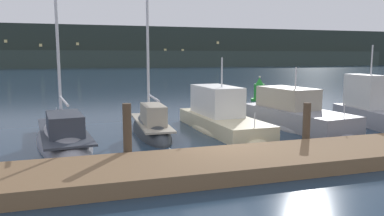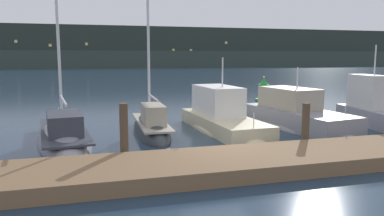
{
  "view_description": "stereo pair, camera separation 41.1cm",
  "coord_description": "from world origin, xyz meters",
  "views": [
    {
      "loc": [
        -4.83,
        -11.92,
        3.49
      ],
      "look_at": [
        0.0,
        3.74,
        1.2
      ],
      "focal_mm": 35.0,
      "sensor_mm": 36.0,
      "label": 1
    },
    {
      "loc": [
        -4.44,
        -12.04,
        3.49
      ],
      "look_at": [
        0.0,
        3.74,
        1.2
      ],
      "focal_mm": 35.0,
      "sensor_mm": 36.0,
      "label": 2
    }
  ],
  "objects": [
    {
      "name": "ground_plane",
      "position": [
        0.0,
        0.0,
        0.0
      ],
      "size": [
        400.0,
        400.0,
        0.0
      ],
      "primitive_type": "plane",
      "color": "#1E3347"
    },
    {
      "name": "dock",
      "position": [
        0.0,
        -1.66,
        0.23
      ],
      "size": [
        43.0,
        2.8,
        0.45
      ],
      "primitive_type": "cube",
      "color": "brown",
      "rests_on": "ground"
    },
    {
      "name": "mooring_pile_2",
      "position": [
        -3.34,
        -0.01,
        0.99
      ],
      "size": [
        0.28,
        0.28,
        1.98
      ],
      "primitive_type": "cylinder",
      "color": "#4C3D2D",
      "rests_on": "ground"
    },
    {
      "name": "mooring_pile_3",
      "position": [
        3.34,
        -0.01,
        0.88
      ],
      "size": [
        0.28,
        0.28,
        1.76
      ],
      "primitive_type": "cylinder",
      "color": "#4C3D2D",
      "rests_on": "ground"
    },
    {
      "name": "sailboat_berth_4",
      "position": [
        -5.44,
        3.87,
        0.14
      ],
      "size": [
        2.91,
        7.75,
        11.96
      ],
      "color": "gray",
      "rests_on": "ground"
    },
    {
      "name": "sailboat_berth_5",
      "position": [
        -1.68,
        4.63,
        0.13
      ],
      "size": [
        1.64,
        6.2,
        8.08
      ],
      "color": "#2D3338",
      "rests_on": "ground"
    },
    {
      "name": "motorboat_berth_6",
      "position": [
        1.66,
        4.4,
        0.36
      ],
      "size": [
        2.69,
        7.22,
        3.96
      ],
      "color": "beige",
      "rests_on": "ground"
    },
    {
      "name": "motorboat_berth_7",
      "position": [
        5.42,
        4.04,
        0.36
      ],
      "size": [
        3.47,
        7.26,
        3.48
      ],
      "color": "gray",
      "rests_on": "ground"
    },
    {
      "name": "motorboat_berth_8",
      "position": [
        9.31,
        3.43,
        0.47
      ],
      "size": [
        2.0,
        5.24,
        4.65
      ],
      "color": "gray",
      "rests_on": "ground"
    },
    {
      "name": "channel_buoy",
      "position": [
        8.83,
        14.46,
        0.72
      ],
      "size": [
        1.25,
        1.25,
        1.94
      ],
      "color": "green",
      "rests_on": "ground"
    },
    {
      "name": "hillside_backdrop",
      "position": [
        3.51,
        111.29,
        5.8
      ],
      "size": [
        240.0,
        23.0,
        12.59
      ],
      "color": "#28332D",
      "rests_on": "ground"
    }
  ]
}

